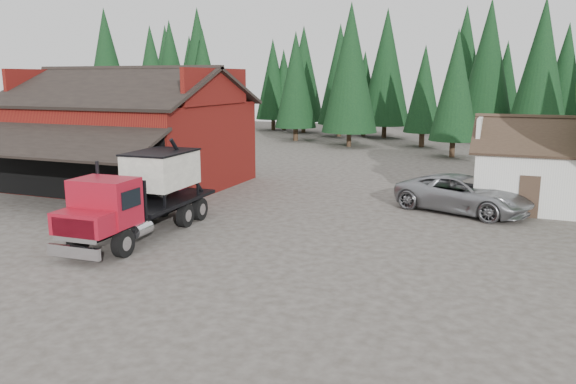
% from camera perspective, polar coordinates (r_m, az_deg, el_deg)
% --- Properties ---
extents(ground, '(120.00, 120.00, 0.00)m').
position_cam_1_polar(ground, '(21.93, -8.13, -5.76)').
color(ground, '#413B33').
rests_on(ground, ground).
extents(red_barn, '(12.80, 13.63, 7.18)m').
position_cam_1_polar(red_barn, '(35.54, -15.75, 4.98)').
color(red_barn, maroon).
rests_on(red_barn, ground).
extents(farmhouse, '(8.60, 6.42, 4.65)m').
position_cam_1_polar(farmhouse, '(31.55, 25.99, 1.59)').
color(farmhouse, silver).
rests_on(farmhouse, ground).
extents(conifer_backdrop, '(76.00, 16.00, 16.00)m').
position_cam_1_polar(conifer_backdrop, '(61.36, 11.84, 5.22)').
color(conifer_backdrop, black).
rests_on(conifer_backdrop, ground).
extents(near_pine_a, '(4.40, 4.40, 11.40)m').
position_cam_1_polar(near_pine_a, '(56.44, -13.67, 11.11)').
color(near_pine_a, '#382619').
rests_on(near_pine_a, ground).
extents(near_pine_b, '(3.96, 3.96, 10.40)m').
position_cam_1_polar(near_pine_b, '(48.31, 16.69, 10.35)').
color(near_pine_b, '#382619').
rests_on(near_pine_b, ground).
extents(near_pine_d, '(5.28, 5.28, 13.40)m').
position_cam_1_polar(near_pine_d, '(54.10, 6.36, 12.42)').
color(near_pine_d, '#382619').
rests_on(near_pine_d, ground).
extents(feed_truck, '(2.81, 8.69, 3.89)m').
position_cam_1_polar(feed_truck, '(24.02, -14.53, -0.03)').
color(feed_truck, black).
rests_on(feed_truck, ground).
extents(silver_car, '(7.11, 4.99, 1.80)m').
position_cam_1_polar(silver_car, '(28.71, 17.38, -0.20)').
color(silver_car, '#929398').
rests_on(silver_car, ground).
extents(equip_box, '(0.74, 1.12, 0.60)m').
position_cam_1_polar(equip_box, '(25.79, -19.03, -2.97)').
color(equip_box, maroon).
rests_on(equip_box, ground).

